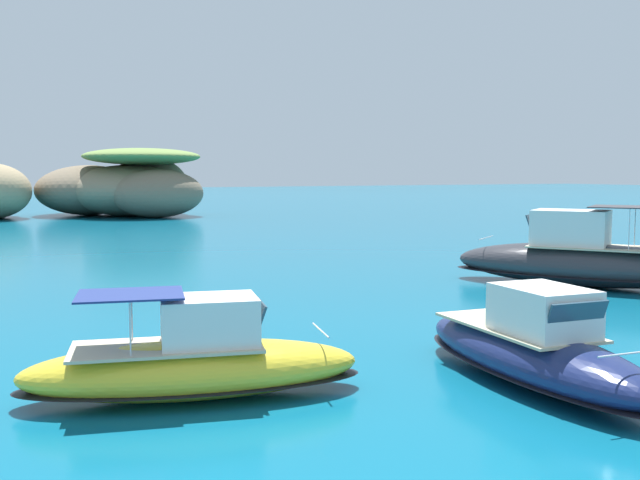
% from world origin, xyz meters
% --- Properties ---
extents(islet_large, '(19.52, 20.88, 7.00)m').
position_xyz_m(islet_large, '(-0.79, 67.23, 2.76)').
color(islet_large, '#756651').
rests_on(islet_large, ground).
extents(motorboat_yellow, '(7.23, 3.68, 2.18)m').
position_xyz_m(motorboat_yellow, '(-13.13, 3.59, 0.70)').
color(motorboat_yellow, yellow).
rests_on(motorboat_yellow, ground).
extents(motorboat_charcoal, '(8.34, 10.27, 3.23)m').
position_xyz_m(motorboat_charcoal, '(5.03, 10.49, 1.02)').
color(motorboat_charcoal, '#2D2D33').
rests_on(motorboat_charcoal, ground).
extents(motorboat_navy, '(2.88, 7.45, 2.15)m').
position_xyz_m(motorboat_navy, '(-6.34, 1.23, 0.72)').
color(motorboat_navy, navy).
rests_on(motorboat_navy, ground).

